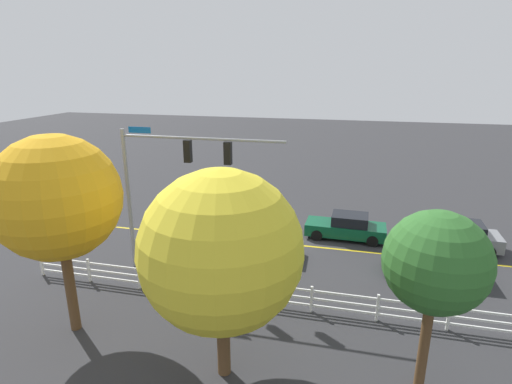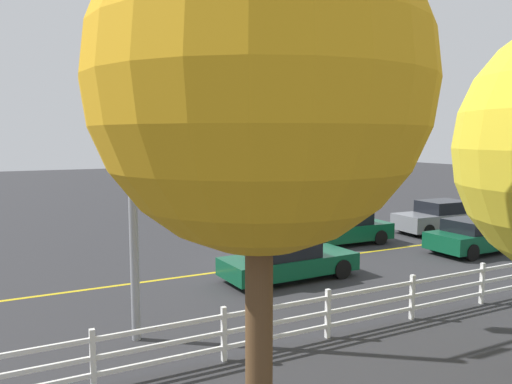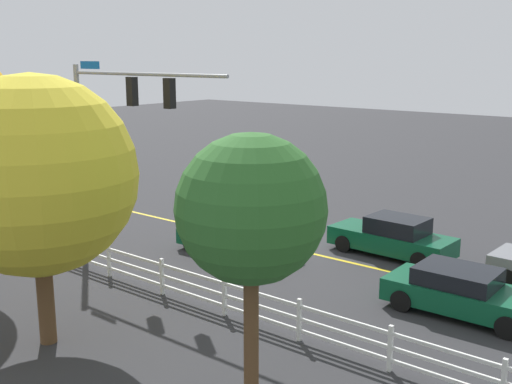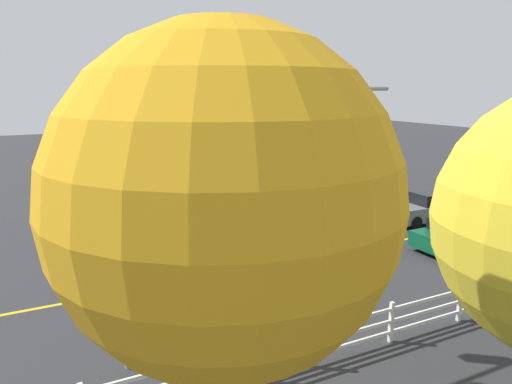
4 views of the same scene
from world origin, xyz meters
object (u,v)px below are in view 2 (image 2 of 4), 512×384
car_2 (478,236)px  car_0 (340,228)px  tree_2 (259,84)px  car_3 (288,260)px  car_1 (440,217)px

car_2 → car_0: bearing=136.9°
car_2 → tree_2: bearing=-152.1°
car_0 → tree_2: (9.87, 11.31, 4.58)m
car_0 → car_3: 5.88m
car_2 → tree_2: (13.93, 7.61, 4.62)m
car_1 → tree_2: size_ratio=0.60×
car_1 → car_3: (10.74, 3.55, -0.10)m
car_1 → car_2: (1.95, 3.76, -0.07)m
car_0 → car_1: bearing=-177.6°
car_1 → tree_2: tree_2 is taller
car_0 → car_1: 6.01m
car_2 → car_3: bearing=177.9°
car_0 → car_2: car_0 is taller
car_1 → car_2: bearing=64.4°
car_2 → tree_2: tree_2 is taller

